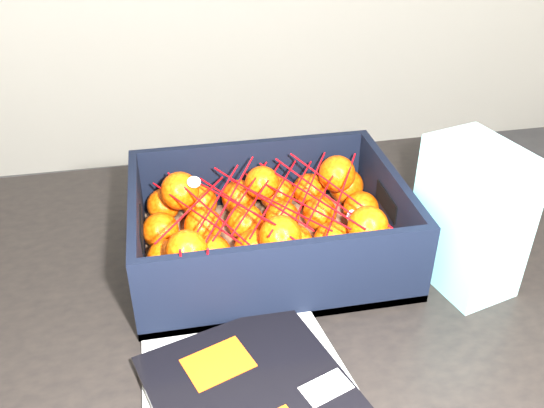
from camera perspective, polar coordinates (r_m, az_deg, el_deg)
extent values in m
cube|color=black|center=(0.84, -5.54, -9.80)|extent=(1.21, 0.82, 0.04)
cylinder|color=black|center=(1.47, 15.69, -8.41)|extent=(0.06, 0.06, 0.71)
cube|color=#FC4A0D|center=(0.71, -5.27, -15.13)|extent=(0.09, 0.08, 0.00)
cube|color=white|center=(0.69, 5.28, -17.35)|extent=(0.06, 0.05, 0.00)
cube|color=brown|center=(0.89, -0.37, -4.64)|extent=(0.39, 0.29, 0.01)
cube|color=black|center=(0.97, -1.91, 2.86)|extent=(0.39, 0.01, 0.12)
cube|color=black|center=(0.75, 1.61, -7.62)|extent=(0.39, 0.01, 0.12)
cube|color=black|center=(0.85, -12.94, -3.02)|extent=(0.01, 0.27, 0.12)
cube|color=black|center=(0.90, 11.38, -0.37)|extent=(0.01, 0.27, 0.12)
sphere|color=#EC4604|center=(0.78, -10.43, -8.31)|extent=(0.06, 0.06, 0.06)
sphere|color=#EC4604|center=(0.83, -10.26, -5.20)|extent=(0.05, 0.05, 0.05)
sphere|color=#EC4604|center=(0.89, -10.78, -2.52)|extent=(0.05, 0.05, 0.05)
sphere|color=#EC4604|center=(0.94, -10.50, -0.11)|extent=(0.05, 0.05, 0.05)
sphere|color=#EC4604|center=(0.78, -5.51, -7.89)|extent=(0.06, 0.06, 0.06)
sphere|color=#EC4604|center=(0.83, -5.92, -5.01)|extent=(0.06, 0.06, 0.06)
sphere|color=#EC4604|center=(0.88, -6.70, -2.16)|extent=(0.06, 0.06, 0.06)
sphere|color=#EC4604|center=(0.94, -7.07, 0.20)|extent=(0.06, 0.06, 0.06)
sphere|color=#EC4604|center=(0.78, -1.40, -7.59)|extent=(0.05, 0.05, 0.05)
sphere|color=#EC4604|center=(0.83, -1.73, -4.47)|extent=(0.06, 0.06, 0.06)
sphere|color=#EC4604|center=(0.89, -2.60, -1.76)|extent=(0.06, 0.06, 0.06)
sphere|color=#EC4604|center=(0.95, -3.20, 0.66)|extent=(0.06, 0.06, 0.06)
sphere|color=#EC4604|center=(0.79, 3.30, -6.74)|extent=(0.06, 0.06, 0.06)
sphere|color=#EC4604|center=(0.85, 2.15, -3.81)|extent=(0.05, 0.05, 0.05)
sphere|color=#EC4604|center=(0.90, 1.00, -1.31)|extent=(0.05, 0.05, 0.05)
sphere|color=#EC4604|center=(0.96, 0.46, 1.04)|extent=(0.06, 0.06, 0.06)
sphere|color=#EC4604|center=(0.80, 7.55, -6.28)|extent=(0.05, 0.05, 0.05)
sphere|color=#EC4604|center=(0.85, 5.96, -3.63)|extent=(0.06, 0.06, 0.06)
sphere|color=#EC4604|center=(0.91, 4.66, -0.90)|extent=(0.05, 0.05, 0.05)
sphere|color=#EC4604|center=(0.97, 3.64, 1.37)|extent=(0.06, 0.06, 0.06)
sphere|color=#EC4604|center=(0.82, 11.24, -5.62)|extent=(0.06, 0.06, 0.06)
sphere|color=#EC4604|center=(0.87, 9.96, -2.98)|extent=(0.05, 0.05, 0.05)
sphere|color=#EC4604|center=(0.93, 8.65, -0.49)|extent=(0.06, 0.06, 0.06)
sphere|color=#EC4604|center=(0.99, 7.21, 1.76)|extent=(0.06, 0.06, 0.06)
sphere|color=#EC4604|center=(0.77, -8.30, -4.51)|extent=(0.06, 0.06, 0.06)
sphere|color=#EC4604|center=(0.89, -8.94, 1.28)|extent=(0.06, 0.06, 0.06)
sphere|color=#EC4604|center=(0.78, 0.82, -3.15)|extent=(0.06, 0.06, 0.06)
sphere|color=#EC4604|center=(0.90, -0.98, 2.07)|extent=(0.05, 0.05, 0.05)
sphere|color=#EC4604|center=(0.81, 9.32, -2.13)|extent=(0.06, 0.06, 0.06)
sphere|color=#EC4604|center=(0.93, 6.34, 2.94)|extent=(0.06, 0.06, 0.06)
cylinder|color=red|center=(0.82, -7.67, -0.64)|extent=(0.11, 0.20, 0.02)
cylinder|color=red|center=(0.82, -6.00, -0.62)|extent=(0.11, 0.20, 0.02)
cylinder|color=red|center=(0.83, -4.53, 0.62)|extent=(0.11, 0.20, 0.03)
cylinder|color=red|center=(0.83, -2.75, -0.28)|extent=(0.11, 0.20, 0.01)
cylinder|color=red|center=(0.83, -1.19, 0.73)|extent=(0.11, 0.20, 0.01)
cylinder|color=red|center=(0.83, 0.48, 0.08)|extent=(0.11, 0.20, 0.03)
cylinder|color=red|center=(0.83, 2.12, 0.47)|extent=(0.11, 0.20, 0.02)
cylinder|color=red|center=(0.84, 3.54, 1.01)|extent=(0.11, 0.20, 0.00)
cylinder|color=red|center=(0.84, 5.22, 0.87)|extent=(0.11, 0.20, 0.03)
cylinder|color=red|center=(0.85, 6.74, 1.28)|extent=(0.11, 0.20, 0.03)
cylinder|color=red|center=(0.82, -7.71, -0.24)|extent=(0.11, 0.20, 0.03)
cylinder|color=red|center=(0.82, -6.00, -0.61)|extent=(0.11, 0.20, 0.03)
cylinder|color=red|center=(0.81, -4.38, 0.08)|extent=(0.11, 0.20, 0.03)
cylinder|color=red|center=(0.83, -2.88, 0.66)|extent=(0.11, 0.20, 0.01)
cylinder|color=red|center=(0.84, -1.32, 0.86)|extent=(0.11, 0.20, 0.01)
cylinder|color=red|center=(0.84, 0.30, 0.83)|extent=(0.11, 0.20, 0.01)
cylinder|color=red|center=(0.84, 1.98, 0.88)|extent=(0.11, 0.20, 0.01)
cylinder|color=red|center=(0.85, 3.45, 1.16)|extent=(0.11, 0.20, 0.02)
cylinder|color=red|center=(0.85, 5.12, 1.21)|extent=(0.11, 0.20, 0.03)
cylinder|color=red|center=(0.85, 6.69, 0.85)|extent=(0.11, 0.20, 0.02)
cylinder|color=red|center=(0.72, -8.73, -6.37)|extent=(0.00, 0.03, 0.09)
cylinder|color=red|center=(0.72, -6.35, -6.12)|extent=(0.01, 0.04, 0.08)
cube|color=white|center=(0.83, 18.75, -1.22)|extent=(0.12, 0.16, 0.21)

